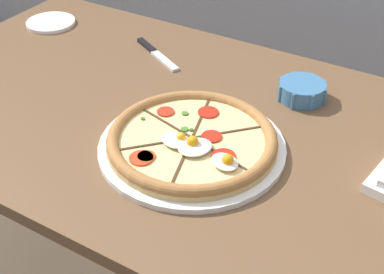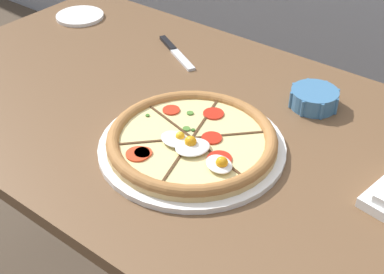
{
  "view_description": "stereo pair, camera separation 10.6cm",
  "coord_description": "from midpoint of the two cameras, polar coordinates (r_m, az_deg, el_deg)",
  "views": [
    {
      "loc": [
        0.48,
        -0.82,
        1.39
      ],
      "look_at": [
        0.04,
        -0.09,
        0.76
      ],
      "focal_mm": 50.0,
      "sensor_mm": 36.0,
      "label": 1
    },
    {
      "loc": [
        0.57,
        -0.76,
        1.39
      ],
      "look_at": [
        0.04,
        -0.09,
        0.76
      ],
      "focal_mm": 50.0,
      "sensor_mm": 36.0,
      "label": 2
    }
  ],
  "objects": [
    {
      "name": "dining_table",
      "position": [
        1.21,
        3.46,
        -2.18
      ],
      "size": [
        1.51,
        0.8,
        0.73
      ],
      "color": "brown",
      "rests_on": "ground_plane"
    },
    {
      "name": "pizza",
      "position": [
        1.06,
        2.85,
        -0.58
      ],
      "size": [
        0.38,
        0.38,
        0.05
      ],
      "color": "white",
      "rests_on": "dining_table"
    },
    {
      "name": "ramekin_bowl",
      "position": [
        1.24,
        15.32,
        3.97
      ],
      "size": [
        0.11,
        0.11,
        0.04
      ],
      "color": "teal",
      "rests_on": "dining_table"
    },
    {
      "name": "knife_main",
      "position": [
        1.42,
        0.42,
        8.97
      ],
      "size": [
        0.19,
        0.11,
        0.01
      ],
      "rotation": [
        0.0,
        0.0,
        -0.48
      ],
      "color": "silver",
      "rests_on": "dining_table"
    },
    {
      "name": "side_saucer",
      "position": [
        1.65,
        -10.06,
        12.53
      ],
      "size": [
        0.14,
        0.14,
        0.01
      ],
      "color": "white",
      "rests_on": "dining_table"
    }
  ]
}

